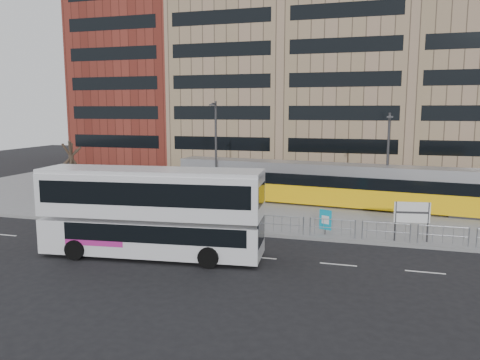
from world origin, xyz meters
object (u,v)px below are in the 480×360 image
(ad_panel, at_px, (325,220))
(pedestrian, at_px, (133,202))
(lamp_post_east, at_px, (388,156))
(traffic_light_west, at_px, (189,194))
(double_decker_bus, at_px, (151,209))
(station_sign, at_px, (412,214))
(lamp_post_west, at_px, (216,146))
(tram, at_px, (345,185))
(bare_tree, at_px, (70,139))

(ad_panel, bearing_deg, pedestrian, -161.80)
(lamp_post_east, bearing_deg, traffic_light_west, -144.50)
(double_decker_bus, bearing_deg, station_sign, 19.05)
(ad_panel, height_order, lamp_post_west, lamp_post_west)
(station_sign, relative_size, ad_panel, 1.52)
(tram, relative_size, ad_panel, 18.60)
(double_decker_bus, xyz_separation_m, pedestrian, (-5.40, 7.76, -1.36))
(double_decker_bus, height_order, bare_tree, bare_tree)
(lamp_post_east, bearing_deg, bare_tree, -177.22)
(station_sign, distance_m, lamp_post_east, 9.55)
(lamp_post_west, xyz_separation_m, lamp_post_east, (13.54, 0.22, -0.46))
(pedestrian, relative_size, lamp_post_east, 0.27)
(ad_panel, xyz_separation_m, pedestrian, (-13.66, 1.53, 0.09))
(tram, xyz_separation_m, bare_tree, (-23.56, -1.18, 3.21))
(pedestrian, distance_m, traffic_light_west, 5.18)
(tram, bearing_deg, pedestrian, -145.82)
(pedestrian, height_order, lamp_post_west, lamp_post_west)
(lamp_post_west, relative_size, bare_tree, 1.16)
(tram, xyz_separation_m, pedestrian, (-14.22, -7.33, -0.67))
(bare_tree, bearing_deg, pedestrian, -33.40)
(lamp_post_west, relative_size, lamp_post_east, 1.13)
(bare_tree, bearing_deg, lamp_post_west, 4.69)
(lamp_post_east, xyz_separation_m, bare_tree, (-26.63, -1.29, 0.89))
(ad_panel, bearing_deg, bare_tree, -173.88)
(double_decker_bus, xyz_separation_m, bare_tree, (-14.74, 13.91, 2.53))
(station_sign, height_order, pedestrian, station_sign)
(station_sign, relative_size, pedestrian, 1.18)
(double_decker_bus, height_order, traffic_light_west, double_decker_bus)
(double_decker_bus, bearing_deg, bare_tree, 130.91)
(ad_panel, height_order, bare_tree, bare_tree)
(pedestrian, distance_m, lamp_post_east, 19.07)
(bare_tree, bearing_deg, tram, 2.87)
(tram, relative_size, pedestrian, 14.45)
(station_sign, distance_m, bare_tree, 29.10)
(double_decker_bus, bearing_deg, lamp_post_west, 90.52)
(traffic_light_west, bearing_deg, station_sign, 22.97)
(pedestrian, bearing_deg, double_decker_bus, -152.16)
(lamp_post_east, bearing_deg, tram, -177.85)
(ad_panel, bearing_deg, double_decker_bus, -118.37)
(double_decker_bus, distance_m, lamp_post_east, 19.38)
(tram, height_order, ad_panel, tram)
(double_decker_bus, bearing_deg, traffic_light_west, 88.97)
(lamp_post_west, bearing_deg, ad_panel, -41.52)
(ad_panel, bearing_deg, station_sign, 22.39)
(ad_panel, relative_size, bare_tree, 0.22)
(ad_panel, relative_size, lamp_post_east, 0.21)
(lamp_post_east, bearing_deg, pedestrian, -156.70)
(tram, bearing_deg, traffic_light_west, -130.00)
(double_decker_bus, xyz_separation_m, station_sign, (13.08, 6.04, -0.75))
(traffic_light_west, relative_size, lamp_post_west, 0.38)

